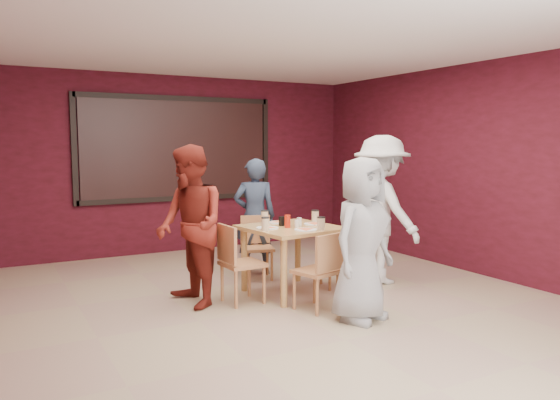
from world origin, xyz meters
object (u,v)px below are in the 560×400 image
chair_back (257,243)px  diner_front (362,239)px  chair_front (321,267)px  diner_back (255,216)px  chair_left (237,259)px  dining_table (291,235)px  diner_right (381,209)px  chair_right (343,249)px  diner_left (190,226)px

chair_back → diner_front: size_ratio=0.50×
chair_front → diner_back: 1.85m
chair_left → diner_back: bearing=55.8°
dining_table → chair_left: dining_table is taller
chair_front → chair_back: bearing=88.3°
chair_front → diner_back: (0.13, 1.82, 0.31)m
diner_back → diner_right: diner_right is taller
chair_right → diner_front: size_ratio=0.50×
dining_table → diner_back: bearing=86.9°
diner_back → diner_right: size_ratio=0.84×
diner_right → diner_back: bearing=42.2°
chair_back → chair_left: 1.17m
chair_left → chair_front: bearing=-45.5°
chair_right → diner_front: 1.32m
dining_table → diner_back: diner_back is taller
dining_table → chair_right: (0.71, -0.03, -0.23)m
chair_right → diner_front: bearing=-117.5°
chair_back → chair_left: size_ratio=0.92×
chair_front → diner_right: (1.31, 0.64, 0.45)m
dining_table → chair_back: 0.89m
dining_table → diner_left: 1.21m
diner_front → diner_back: (-0.06, 2.25, -0.04)m
dining_table → chair_right: 0.75m
chair_back → diner_front: (0.14, -2.02, 0.35)m
chair_front → diner_right: size_ratio=0.45×
dining_table → chair_front: size_ratio=1.34×
chair_back → diner_right: 1.65m
dining_table → diner_right: size_ratio=0.60×
diner_back → diner_left: diner_left is taller
diner_left → diner_right: size_ratio=0.94×
dining_table → diner_back: size_ratio=0.72×
dining_table → diner_front: bearing=-84.2°
chair_back → diner_left: size_ratio=0.46×
chair_back → chair_left: (-0.70, -0.93, 0.04)m
diner_front → diner_back: size_ratio=1.05×
diner_back → chair_front: bearing=106.9°
chair_left → diner_left: (-0.46, 0.16, 0.37)m
chair_left → diner_left: bearing=160.7°
dining_table → diner_front: (0.12, -1.17, 0.12)m
diner_front → diner_right: bearing=24.6°
chair_right → diner_left: bearing=176.4°
diner_front → diner_back: 2.25m
dining_table → chair_left: bearing=-174.2°
chair_right → chair_left: bearing=-178.3°
diner_front → diner_right: (1.11, 1.07, 0.11)m
chair_back → diner_right: diner_right is taller
dining_table → diner_left: diner_left is taller
chair_front → dining_table: bearing=84.4°
diner_right → chair_right: bearing=80.3°
diner_back → diner_left: bearing=59.6°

